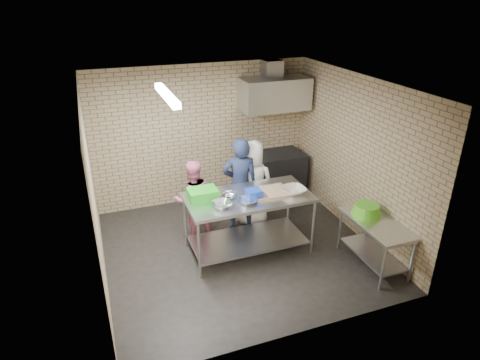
% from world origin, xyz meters
% --- Properties ---
extents(floor, '(4.20, 4.20, 0.00)m').
position_xyz_m(floor, '(0.00, 0.00, 0.00)').
color(floor, black).
rests_on(floor, ground).
extents(ceiling, '(4.20, 4.20, 0.00)m').
position_xyz_m(ceiling, '(0.00, 0.00, 2.70)').
color(ceiling, black).
rests_on(ceiling, ground).
extents(back_wall, '(4.20, 0.06, 2.70)m').
position_xyz_m(back_wall, '(0.00, 2.00, 1.35)').
color(back_wall, tan).
rests_on(back_wall, ground).
extents(front_wall, '(4.20, 0.06, 2.70)m').
position_xyz_m(front_wall, '(0.00, -2.00, 1.35)').
color(front_wall, tan).
rests_on(front_wall, ground).
extents(left_wall, '(0.06, 4.00, 2.70)m').
position_xyz_m(left_wall, '(-2.10, 0.00, 1.35)').
color(left_wall, tan).
rests_on(left_wall, ground).
extents(right_wall, '(0.06, 4.00, 2.70)m').
position_xyz_m(right_wall, '(2.10, 0.00, 1.35)').
color(right_wall, tan).
rests_on(right_wall, ground).
extents(prep_table, '(1.97, 0.98, 0.98)m').
position_xyz_m(prep_table, '(0.14, -0.06, 0.49)').
color(prep_table, silver).
rests_on(prep_table, floor).
extents(side_counter, '(0.60, 1.20, 0.75)m').
position_xyz_m(side_counter, '(1.80, -1.10, 0.38)').
color(side_counter, silver).
rests_on(side_counter, floor).
extents(stove, '(1.20, 0.70, 0.90)m').
position_xyz_m(stove, '(1.35, 1.65, 0.45)').
color(stove, black).
rests_on(stove, floor).
extents(range_hood, '(1.30, 0.60, 0.60)m').
position_xyz_m(range_hood, '(1.35, 1.70, 2.10)').
color(range_hood, silver).
rests_on(range_hood, back_wall).
extents(hood_duct, '(0.35, 0.30, 0.30)m').
position_xyz_m(hood_duct, '(1.35, 1.85, 2.55)').
color(hood_duct, '#A5A8AD').
rests_on(hood_duct, back_wall).
extents(wall_shelf, '(0.80, 0.20, 0.04)m').
position_xyz_m(wall_shelf, '(1.65, 1.89, 1.92)').
color(wall_shelf, '#3F2B19').
rests_on(wall_shelf, back_wall).
extents(fluorescent_fixture, '(0.10, 1.25, 0.08)m').
position_xyz_m(fluorescent_fixture, '(-1.00, 0.00, 2.64)').
color(fluorescent_fixture, white).
rests_on(fluorescent_fixture, ceiling).
extents(green_crate, '(0.44, 0.33, 0.17)m').
position_xyz_m(green_crate, '(-0.56, 0.06, 1.07)').
color(green_crate, '#20991C').
rests_on(green_crate, prep_table).
extents(blue_tub, '(0.22, 0.22, 0.14)m').
position_xyz_m(blue_tub, '(0.19, -0.16, 1.05)').
color(blue_tub, '#183CB6').
rests_on(blue_tub, prep_table).
extents(cutting_board, '(0.60, 0.46, 0.03)m').
position_xyz_m(cutting_board, '(0.49, -0.08, 1.00)').
color(cutting_board, tan).
rests_on(cutting_board, prep_table).
extents(mixing_bowl_a, '(0.33, 0.33, 0.08)m').
position_xyz_m(mixing_bowl_a, '(-0.36, -0.26, 1.02)').
color(mixing_bowl_a, silver).
rests_on(mixing_bowl_a, prep_table).
extents(mixing_bowl_b, '(0.25, 0.25, 0.07)m').
position_xyz_m(mixing_bowl_b, '(-0.16, -0.01, 1.02)').
color(mixing_bowl_b, '#BABCC2').
rests_on(mixing_bowl_b, prep_table).
extents(mixing_bowl_c, '(0.30, 0.30, 0.07)m').
position_xyz_m(mixing_bowl_c, '(0.04, -0.28, 1.02)').
color(mixing_bowl_c, silver).
rests_on(mixing_bowl_c, prep_table).
extents(ceramic_bowl, '(0.40, 0.40, 0.09)m').
position_xyz_m(ceramic_bowl, '(0.84, -0.21, 1.03)').
color(ceramic_bowl, beige).
rests_on(ceramic_bowl, prep_table).
extents(green_basin, '(0.46, 0.46, 0.17)m').
position_xyz_m(green_basin, '(1.78, -0.85, 0.83)').
color(green_basin, '#59C626').
rests_on(green_basin, side_counter).
extents(bottle_red, '(0.07, 0.07, 0.18)m').
position_xyz_m(bottle_red, '(1.40, 1.89, 2.03)').
color(bottle_red, '#B22619').
rests_on(bottle_red, wall_shelf).
extents(bottle_green, '(0.06, 0.06, 0.15)m').
position_xyz_m(bottle_green, '(1.80, 1.89, 2.02)').
color(bottle_green, green).
rests_on(bottle_green, wall_shelf).
extents(man_navy, '(0.71, 0.57, 1.69)m').
position_xyz_m(man_navy, '(0.26, 0.63, 0.85)').
color(man_navy, '#161938').
rests_on(man_navy, floor).
extents(woman_pink, '(0.71, 0.57, 1.38)m').
position_xyz_m(woman_pink, '(-0.56, 0.69, 0.69)').
color(woman_pink, pink).
rests_on(woman_pink, floor).
extents(woman_white, '(0.91, 0.85, 1.57)m').
position_xyz_m(woman_white, '(0.54, 0.74, 0.79)').
color(woman_white, white).
rests_on(woman_white, floor).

